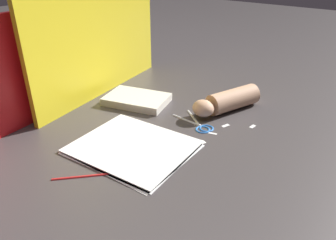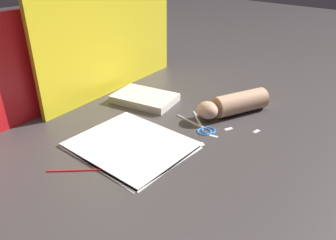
# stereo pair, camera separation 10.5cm
# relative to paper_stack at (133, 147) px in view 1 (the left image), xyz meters

# --- Properties ---
(ground_plane) EXTENTS (6.00, 6.00, 0.00)m
(ground_plane) POSITION_rel_paper_stack_xyz_m (0.08, -0.01, -0.00)
(ground_plane) COLOR #3D3838
(backdrop_panel_left) EXTENTS (0.79, 0.08, 0.38)m
(backdrop_panel_left) POSITION_rel_paper_stack_xyz_m (-0.11, 0.40, 0.18)
(backdrop_panel_left) COLOR red
(backdrop_panel_left) RESTS_ON ground_plane
(backdrop_panel_center) EXTENTS (0.74, 0.12, 0.59)m
(backdrop_panel_center) POSITION_rel_paper_stack_xyz_m (0.27, 0.40, 0.29)
(backdrop_panel_center) COLOR yellow
(backdrop_panel_center) RESTS_ON ground_plane
(paper_stack) EXTENTS (0.31, 0.36, 0.01)m
(paper_stack) POSITION_rel_paper_stack_xyz_m (0.00, 0.00, 0.00)
(paper_stack) COLOR white
(paper_stack) RESTS_ON ground_plane
(book_closed) EXTENTS (0.22, 0.27, 0.03)m
(book_closed) POSITION_rel_paper_stack_xyz_m (0.26, 0.21, 0.01)
(book_closed) COLOR silver
(book_closed) RESTS_ON ground_plane
(scissors) EXTENTS (0.13, 0.18, 0.01)m
(scissors) POSITION_rel_paper_stack_xyz_m (0.25, -0.09, 0.00)
(scissors) COLOR silver
(scissors) RESTS_ON ground_plane
(hand_forearm) EXTENTS (0.30, 0.17, 0.08)m
(hand_forearm) POSITION_rel_paper_stack_xyz_m (0.41, -0.11, 0.03)
(hand_forearm) COLOR tan
(hand_forearm) RESTS_ON ground_plane
(paper_scrap_near) EXTENTS (0.03, 0.03, 0.00)m
(paper_scrap_near) POSITION_rel_paper_stack_xyz_m (0.16, -0.15, -0.00)
(paper_scrap_near) COLOR white
(paper_scrap_near) RESTS_ON ground_plane
(paper_scrap_mid) EXTENTS (0.03, 0.02, 0.00)m
(paper_scrap_mid) POSITION_rel_paper_stack_xyz_m (0.30, -0.16, -0.00)
(paper_scrap_mid) COLOR white
(paper_scrap_mid) RESTS_ON ground_plane
(paper_scrap_far) EXTENTS (0.02, 0.03, 0.00)m
(paper_scrap_far) POSITION_rel_paper_stack_xyz_m (0.23, -0.15, -0.00)
(paper_scrap_far) COLOR white
(paper_scrap_far) RESTS_ON ground_plane
(paper_scrap_side) EXTENTS (0.03, 0.02, 0.00)m
(paper_scrap_side) POSITION_rel_paper_stack_xyz_m (0.35, -0.24, -0.00)
(paper_scrap_side) COLOR white
(paper_scrap_side) RESTS_ON ground_plane
(pen) EXTENTS (0.12, 0.11, 0.01)m
(pen) POSITION_rel_paper_stack_xyz_m (-0.19, 0.02, -0.00)
(pen) COLOR red
(pen) RESTS_ON ground_plane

